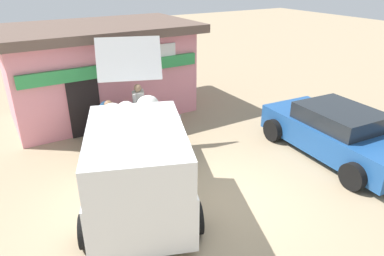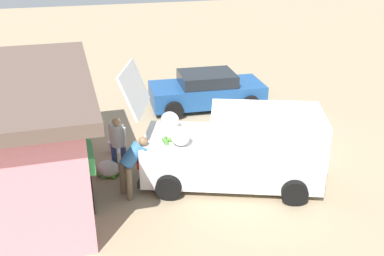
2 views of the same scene
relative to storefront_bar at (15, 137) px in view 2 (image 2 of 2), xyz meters
name	(u,v)px [view 2 (image 2 of 2)]	position (x,y,z in m)	size (l,w,h in m)	color
ground_plane	(254,150)	(0.61, -6.37, -1.52)	(60.00, 60.00, 0.00)	#9E896B
storefront_bar	(15,137)	(0.00, 0.00, 0.00)	(6.31, 3.79, 2.96)	pink
delivery_van	(238,148)	(-0.88, -5.26, -0.56)	(3.31, 5.12, 2.98)	white
parked_sedan	(207,91)	(4.40, -6.08, -0.90)	(2.31, 4.16, 1.29)	#1E4C8C
vendor_standing	(118,141)	(0.35, -2.39, -0.60)	(0.48, 0.48, 1.59)	navy
customer_bending	(132,162)	(-0.79, -2.60, -0.63)	(0.66, 0.77, 1.45)	#726047
unloaded_banana_pile	(108,169)	(0.27, -2.08, -1.33)	(0.78, 0.85, 0.41)	silver
paint_bucket	(114,147)	(1.55, -2.38, -1.33)	(0.33, 0.33, 0.37)	silver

